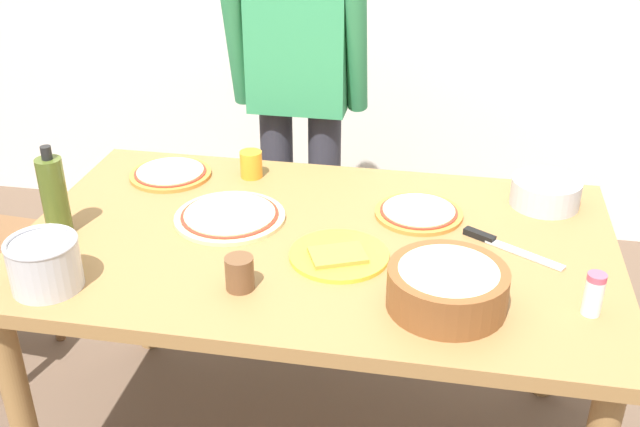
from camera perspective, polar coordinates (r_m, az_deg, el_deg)
dining_table at (r=2.09m, az=-0.25°, el=-4.05°), size 1.60×0.96×0.76m
person_cook at (r=2.69m, az=-1.57°, el=9.79°), size 0.49×0.25×1.62m
pizza_raw_on_board at (r=2.15m, az=-6.83°, el=-0.21°), size 0.31×0.31×0.02m
pizza_cooked_on_tray at (r=2.17m, az=7.46°, el=0.07°), size 0.25×0.25×0.02m
pizza_second_cooked at (r=2.44m, az=-11.23°, el=2.99°), size 0.26×0.26×0.02m
plate_with_slice at (r=1.95m, az=1.43°, el=-3.16°), size 0.26×0.26×0.02m
popcorn_bowl at (r=1.76m, az=9.61°, el=-5.26°), size 0.28×0.28×0.11m
mixing_bowl_steel at (r=2.30m, az=16.67°, el=1.55°), size 0.20×0.20×0.08m
olive_oil_bottle at (r=2.14m, az=-19.45°, el=1.28°), size 0.07×0.07×0.26m
steel_pot at (r=1.92m, az=-20.10°, el=-3.56°), size 0.17×0.17×0.13m
cup_orange at (r=2.39m, az=-5.22°, el=3.73°), size 0.07×0.07×0.08m
cup_small_brown at (r=1.82m, az=-6.10°, el=-4.50°), size 0.07×0.07×0.08m
salt_shaker at (r=1.83m, az=19.98°, el=-5.74°), size 0.04×0.04×0.11m
chef_knife at (r=2.06m, az=13.45°, el=-2.24°), size 0.26×0.17×0.02m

